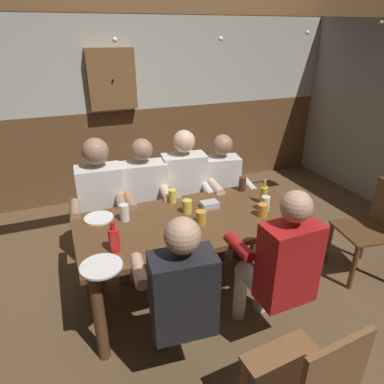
% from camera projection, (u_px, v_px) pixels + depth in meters
% --- Properties ---
extents(ground_plane, '(6.91, 6.91, 0.00)m').
position_uv_depth(ground_plane, '(196.00, 299.00, 2.94)').
color(ground_plane, brown).
extents(back_wall_upper, '(5.76, 0.12, 1.19)m').
position_uv_depth(back_wall_upper, '(122.00, 60.00, 4.19)').
color(back_wall_upper, beige).
extents(back_wall_wainscot, '(5.76, 0.12, 1.15)m').
position_uv_depth(back_wall_wainscot, '(129.00, 152.00, 4.69)').
color(back_wall_wainscot, brown).
rests_on(back_wall_wainscot, ground_plane).
extents(ceiling_beam, '(5.18, 0.14, 0.16)m').
position_uv_depth(ceiling_beam, '(167.00, 1.00, 2.45)').
color(ceiling_beam, brown).
extents(dining_table, '(1.77, 0.85, 0.75)m').
position_uv_depth(dining_table, '(193.00, 231.00, 2.71)').
color(dining_table, brown).
rests_on(dining_table, ground_plane).
extents(person_0, '(0.54, 0.54, 1.26)m').
position_uv_depth(person_0, '(102.00, 202.00, 3.04)').
color(person_0, silver).
rests_on(person_0, ground_plane).
extents(person_1, '(0.58, 0.55, 1.22)m').
position_uv_depth(person_1, '(146.00, 199.00, 3.18)').
color(person_1, silver).
rests_on(person_1, ground_plane).
extents(person_2, '(0.58, 0.57, 1.25)m').
position_uv_depth(person_2, '(186.00, 190.00, 3.31)').
color(person_2, silver).
rests_on(person_2, ground_plane).
extents(person_3, '(0.53, 0.57, 1.17)m').
position_uv_depth(person_3, '(223.00, 189.00, 3.45)').
color(person_3, silver).
rests_on(person_3, ground_plane).
extents(person_4, '(0.53, 0.54, 1.21)m').
position_uv_depth(person_4, '(180.00, 294.00, 2.04)').
color(person_4, black).
rests_on(person_4, ground_plane).
extents(person_5, '(0.51, 0.53, 1.24)m').
position_uv_depth(person_5, '(279.00, 264.00, 2.28)').
color(person_5, '#AD1919').
rests_on(person_5, ground_plane).
extents(chair_empty_near_right, '(0.51, 0.51, 0.88)m').
position_uv_depth(chair_empty_near_right, '(373.00, 228.00, 3.09)').
color(chair_empty_near_right, brown).
rests_on(chair_empty_near_right, ground_plane).
extents(chair_empty_near_left, '(0.47, 0.47, 0.88)m').
position_uv_depth(chair_empty_near_left, '(309.00, 383.00, 1.73)').
color(chair_empty_near_left, brown).
rests_on(chair_empty_near_left, ground_plane).
extents(condiment_caddy, '(0.14, 0.10, 0.05)m').
position_uv_depth(condiment_caddy, '(210.00, 204.00, 2.84)').
color(condiment_caddy, '#B2B7BC').
rests_on(condiment_caddy, dining_table).
extents(plate_0, '(0.26, 0.26, 0.01)m').
position_uv_depth(plate_0, '(101.00, 266.00, 2.12)').
color(plate_0, white).
rests_on(plate_0, dining_table).
extents(plate_1, '(0.22, 0.22, 0.01)m').
position_uv_depth(plate_1, '(99.00, 218.00, 2.67)').
color(plate_1, white).
rests_on(plate_1, dining_table).
extents(bottle_0, '(0.07, 0.07, 0.22)m').
position_uv_depth(bottle_0, '(114.00, 240.00, 2.25)').
color(bottle_0, red).
rests_on(bottle_0, dining_table).
extents(bottle_1, '(0.06, 0.06, 0.21)m').
position_uv_depth(bottle_1, '(264.00, 195.00, 2.89)').
color(bottle_1, gold).
rests_on(bottle_1, dining_table).
extents(pint_glass_0, '(0.07, 0.07, 0.12)m').
position_uv_depth(pint_glass_0, '(265.00, 204.00, 2.77)').
color(pint_glass_0, white).
rests_on(pint_glass_0, dining_table).
extents(pint_glass_1, '(0.08, 0.08, 0.10)m').
position_uv_depth(pint_glass_1, '(263.00, 210.00, 2.70)').
color(pint_glass_1, gold).
rests_on(pint_glass_1, dining_table).
extents(pint_glass_2, '(0.07, 0.07, 0.13)m').
position_uv_depth(pint_glass_2, '(124.00, 212.00, 2.63)').
color(pint_glass_2, white).
rests_on(pint_glass_2, dining_table).
extents(pint_glass_3, '(0.06, 0.06, 0.13)m').
position_uv_depth(pint_glass_3, '(242.00, 184.00, 3.12)').
color(pint_glass_3, '#4C2D19').
rests_on(pint_glass_3, dining_table).
extents(pint_glass_4, '(0.07, 0.07, 0.11)m').
position_uv_depth(pint_glass_4, '(187.00, 206.00, 2.74)').
color(pint_glass_4, '#E5C64C').
rests_on(pint_glass_4, dining_table).
extents(pint_glass_5, '(0.08, 0.08, 0.11)m').
position_uv_depth(pint_glass_5, '(201.00, 218.00, 2.58)').
color(pint_glass_5, gold).
rests_on(pint_glass_5, dining_table).
extents(pint_glass_6, '(0.07, 0.07, 0.11)m').
position_uv_depth(pint_glass_6, '(173.00, 196.00, 2.91)').
color(pint_glass_6, '#E5C64C').
rests_on(pint_glass_6, dining_table).
extents(wall_dart_cabinet, '(0.56, 0.15, 0.70)m').
position_uv_depth(wall_dart_cabinet, '(112.00, 79.00, 4.11)').
color(wall_dart_cabinet, brown).
extents(string_lights, '(4.07, 0.04, 0.16)m').
position_uv_depth(string_lights, '(170.00, 31.00, 2.48)').
color(string_lights, '#F9EAB2').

